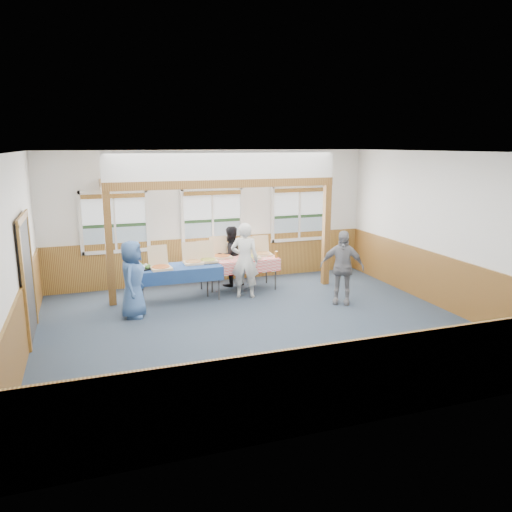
# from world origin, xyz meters

# --- Properties ---
(floor) EXTENTS (8.00, 8.00, 0.00)m
(floor) POSITION_xyz_m (0.00, 0.00, 0.00)
(floor) COLOR #283341
(floor) RESTS_ON ground
(ceiling) EXTENTS (8.00, 8.00, 0.00)m
(ceiling) POSITION_xyz_m (0.00, 0.00, 3.20)
(ceiling) COLOR white
(ceiling) RESTS_ON wall_back
(wall_back) EXTENTS (8.00, 0.00, 8.00)m
(wall_back) POSITION_xyz_m (0.00, 3.50, 1.60)
(wall_back) COLOR silver
(wall_back) RESTS_ON floor
(wall_front) EXTENTS (8.00, 0.00, 8.00)m
(wall_front) POSITION_xyz_m (0.00, -3.50, 1.60)
(wall_front) COLOR silver
(wall_front) RESTS_ON floor
(wall_left) EXTENTS (0.00, 8.00, 8.00)m
(wall_left) POSITION_xyz_m (-4.00, 0.00, 1.60)
(wall_left) COLOR silver
(wall_left) RESTS_ON floor
(wall_right) EXTENTS (0.00, 8.00, 8.00)m
(wall_right) POSITION_xyz_m (4.00, 0.00, 1.60)
(wall_right) COLOR silver
(wall_right) RESTS_ON floor
(wainscot_back) EXTENTS (7.98, 0.05, 1.10)m
(wainscot_back) POSITION_xyz_m (0.00, 3.48, 0.55)
(wainscot_back) COLOR brown
(wainscot_back) RESTS_ON floor
(wainscot_front) EXTENTS (7.98, 0.05, 1.10)m
(wainscot_front) POSITION_xyz_m (0.00, -3.48, 0.55)
(wainscot_front) COLOR brown
(wainscot_front) RESTS_ON floor
(wainscot_left) EXTENTS (0.05, 6.98, 1.10)m
(wainscot_left) POSITION_xyz_m (-3.98, 0.00, 0.55)
(wainscot_left) COLOR brown
(wainscot_left) RESTS_ON floor
(wainscot_right) EXTENTS (0.05, 6.98, 1.10)m
(wainscot_right) POSITION_xyz_m (3.98, 0.00, 0.55)
(wainscot_right) COLOR brown
(wainscot_right) RESTS_ON floor
(cased_opening) EXTENTS (0.06, 1.30, 2.10)m
(cased_opening) POSITION_xyz_m (-3.96, 0.90, 1.05)
(cased_opening) COLOR #303030
(cased_opening) RESTS_ON wall_left
(window_left) EXTENTS (1.56, 0.10, 1.46)m
(window_left) POSITION_xyz_m (-2.30, 3.46, 1.68)
(window_left) COLOR silver
(window_left) RESTS_ON wall_back
(window_mid) EXTENTS (1.56, 0.10, 1.46)m
(window_mid) POSITION_xyz_m (0.00, 3.46, 1.68)
(window_mid) COLOR silver
(window_mid) RESTS_ON wall_back
(window_right) EXTENTS (1.56, 0.10, 1.46)m
(window_right) POSITION_xyz_m (2.30, 3.46, 1.68)
(window_right) COLOR silver
(window_right) RESTS_ON wall_back
(post_left) EXTENTS (0.15, 0.15, 2.40)m
(post_left) POSITION_xyz_m (-2.50, 2.30, 1.20)
(post_left) COLOR brown
(post_left) RESTS_ON floor
(post_right) EXTENTS (0.15, 0.15, 2.40)m
(post_right) POSITION_xyz_m (2.50, 2.30, 1.20)
(post_right) COLOR brown
(post_right) RESTS_ON floor
(cross_beam) EXTENTS (5.15, 0.18, 0.18)m
(cross_beam) POSITION_xyz_m (0.00, 2.30, 2.49)
(cross_beam) COLOR brown
(cross_beam) RESTS_ON post_left
(table_left) EXTENTS (1.93, 1.16, 0.76)m
(table_left) POSITION_xyz_m (-1.10, 2.18, 0.70)
(table_left) COLOR #303030
(table_left) RESTS_ON floor
(table_right) EXTENTS (1.86, 0.95, 0.76)m
(table_right) POSITION_xyz_m (0.36, 2.50, 0.70)
(table_right) COLOR #303030
(table_right) RESTS_ON floor
(pizza_box_a) EXTENTS (0.46, 0.55, 0.46)m
(pizza_box_a) POSITION_xyz_m (-1.50, 2.07, 0.83)
(pizza_box_a) COLOR #CCAD88
(pizza_box_a) RESTS_ON table_left
(pizza_box_b) EXTENTS (0.41, 0.49, 0.44)m
(pizza_box_b) POSITION_xyz_m (-0.75, 2.34, 0.82)
(pizza_box_b) COLOR #CCAD88
(pizza_box_b) RESTS_ON table_left
(pizza_box_c) EXTENTS (0.41, 0.50, 0.44)m
(pizza_box_c) POSITION_xyz_m (-0.39, 2.41, 0.82)
(pizza_box_c) COLOR #CCAD88
(pizza_box_c) RESTS_ON table_right
(pizza_box_d) EXTENTS (0.45, 0.54, 0.46)m
(pizza_box_d) POSITION_xyz_m (0.00, 2.70, 0.83)
(pizza_box_d) COLOR #CCAD88
(pizza_box_d) RESTS_ON table_right
(pizza_box_e) EXTENTS (0.42, 0.52, 0.46)m
(pizza_box_e) POSITION_xyz_m (0.61, 2.43, 0.83)
(pizza_box_e) COLOR #CCAD88
(pizza_box_e) RESTS_ON table_right
(pizza_box_f) EXTENTS (0.43, 0.51, 0.43)m
(pizza_box_f) POSITION_xyz_m (1.01, 2.65, 0.82)
(pizza_box_f) COLOR #CCAD88
(pizza_box_f) RESTS_ON table_right
(veggie_tray) EXTENTS (0.42, 0.42, 0.09)m
(veggie_tray) POSITION_xyz_m (-1.85, 2.18, 0.79)
(veggie_tray) COLOR black
(veggie_tray) RESTS_ON table_left
(drink_glass) EXTENTS (0.07, 0.07, 0.15)m
(drink_glass) POSITION_xyz_m (1.21, 2.25, 0.83)
(drink_glass) COLOR #985A19
(drink_glass) RESTS_ON table_right
(woman_white) EXTENTS (0.72, 0.62, 1.68)m
(woman_white) POSITION_xyz_m (0.32, 1.90, 0.84)
(woman_white) COLOR silver
(woman_white) RESTS_ON floor
(woman_black) EXTENTS (0.81, 0.70, 1.44)m
(woman_black) POSITION_xyz_m (0.28, 2.91, 0.72)
(woman_black) COLOR black
(woman_black) RESTS_ON floor
(man_blue) EXTENTS (0.71, 0.87, 1.53)m
(man_blue) POSITION_xyz_m (-2.14, 1.38, 0.76)
(man_blue) COLOR #395A8E
(man_blue) RESTS_ON floor
(person_grey) EXTENTS (0.98, 0.83, 1.58)m
(person_grey) POSITION_xyz_m (2.14, 0.82, 0.79)
(person_grey) COLOR slate
(person_grey) RESTS_ON floor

